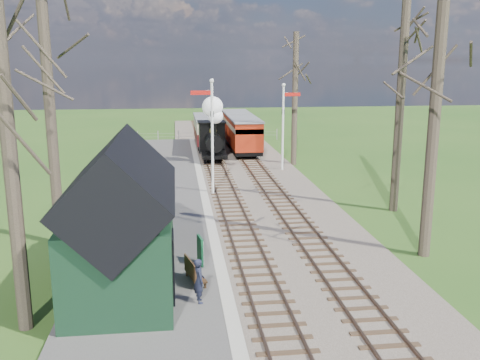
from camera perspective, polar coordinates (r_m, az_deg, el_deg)
The scene contains 19 objects.
ground at distance 14.16m, azimuth 4.89°, elevation -17.68°, with size 140.00×140.00×0.00m, color #285119.
distant_hills at distance 79.91m, azimuth -3.72°, elevation -4.35°, with size 114.40×48.00×22.02m.
ballast_bed at distance 34.90m, azimuth -0.32°, elevation 0.94°, with size 8.00×60.00×0.10m, color brown.
track_near at distance 34.77m, azimuth -2.45°, elevation 0.96°, with size 1.60×60.00×0.15m.
track_far at distance 35.06m, azimuth 1.79°, elevation 1.07°, with size 1.60×60.00×0.15m.
platform at distance 26.90m, azimuth -8.57°, elevation -2.66°, with size 5.00×44.00×0.20m, color #474442.
coping_strip at distance 26.92m, azimuth -3.66°, elevation -2.52°, with size 0.40×44.00×0.21m, color #B2AD9E.
station_shed at distance 16.76m, azimuth -12.43°, elevation -4.55°, with size 3.25×6.30×4.78m.
semaphore_near at distance 28.23m, azimuth -3.12°, elevation 5.48°, with size 1.22×0.24×6.22m.
semaphore_far at distance 34.86m, azimuth 4.73°, elevation 6.38°, with size 1.22×0.24×5.72m.
bare_trees at distance 22.48m, azimuth 3.25°, elevation 7.71°, with size 15.51×22.39×12.00m.
fence_line at distance 48.48m, azimuth -3.40°, elevation 4.82°, with size 12.60×0.08×1.00m.
locomotive at distance 38.10m, azimuth -2.94°, elevation 5.05°, with size 1.83×4.26×4.57m.
coach at distance 44.17m, azimuth -3.46°, elevation 5.35°, with size 2.13×7.31×2.24m.
red_carriage_a at distance 40.69m, azimuth 0.53°, elevation 4.79°, with size 2.17×5.38×2.29m.
red_carriage_b at distance 46.10m, azimuth -0.35°, elevation 5.72°, with size 2.17×5.38×2.29m.
sign_board at distance 18.73m, azimuth -4.25°, elevation -7.50°, with size 0.21×0.68×0.99m.
bench at distance 17.33m, azimuth -5.05°, elevation -9.72°, with size 0.69×1.38×0.76m.
person at distance 15.87m, azimuth -4.38°, elevation -10.65°, with size 0.49×0.32×1.34m, color black.
Camera 1 is at (-2.60, -11.95, 7.14)m, focal length 40.00 mm.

